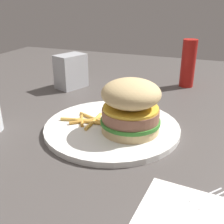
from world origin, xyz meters
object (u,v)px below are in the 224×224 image
object	(u,v)px
napkin	(181,211)
napkin_dispenser	(71,71)
plate	(112,127)
fries_pile	(87,120)
sandwich	(130,106)
ketchup_bottle	(188,63)
fork	(182,210)

from	to	relation	value
napkin	napkin_dispenser	world-z (taller)	napkin_dispenser
plate	napkin	world-z (taller)	plate
fries_pile	napkin	world-z (taller)	fries_pile
sandwich	ketchup_bottle	xyz separation A→B (m)	(-0.07, -0.39, 0.01)
sandwich	fries_pile	world-z (taller)	sandwich
plate	napkin	bearing A→B (deg)	131.95
fries_pile	fork	xyz separation A→B (m)	(-0.23, 0.19, -0.01)
plate	ketchup_bottle	world-z (taller)	ketchup_bottle
plate	fork	bearing A→B (deg)	132.29
fries_pile	fork	world-z (taller)	fries_pile
sandwich	napkin_dispenser	bearing A→B (deg)	-42.37
plate	ketchup_bottle	bearing A→B (deg)	-106.43
fork	ketchup_bottle	distance (m)	0.57
plate	napkin_dispenser	xyz separation A→B (m)	(0.22, -0.23, 0.05)
plate	fries_pile	distance (m)	0.06
sandwich	fries_pile	xyz separation A→B (m)	(0.10, -0.01, -0.05)
fork	napkin_dispenser	bearing A→B (deg)	-46.64
fries_pile	fork	size ratio (longest dim) A/B	0.74
napkin	sandwich	bearing A→B (deg)	-54.06
fork	ketchup_bottle	size ratio (longest dim) A/B	0.98
plate	sandwich	xyz separation A→B (m)	(-0.04, 0.01, 0.06)
plate	ketchup_bottle	distance (m)	0.39
fries_pile	ketchup_bottle	size ratio (longest dim) A/B	0.72
ketchup_bottle	fork	bearing A→B (deg)	96.61
ketchup_bottle	sandwich	bearing A→B (deg)	80.34
napkin	napkin_dispenser	size ratio (longest dim) A/B	1.07
napkin	fork	size ratio (longest dim) A/B	0.77
plate	sandwich	size ratio (longest dim) A/B	2.38
fries_pile	napkin_dispenser	size ratio (longest dim) A/B	1.02
napkin	plate	bearing A→B (deg)	-48.05
sandwich	napkin	size ratio (longest dim) A/B	1.10
fries_pile	ketchup_bottle	distance (m)	0.42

